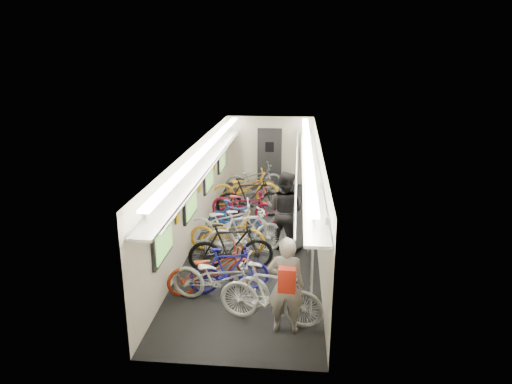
% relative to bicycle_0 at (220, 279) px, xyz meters
% --- Properties ---
extents(train_car_shell, '(10.00, 10.00, 10.00)m').
position_rel_bicycle_0_xyz_m(train_car_shell, '(0.05, 3.93, 1.15)').
color(train_car_shell, black).
rests_on(train_car_shell, ground).
extents(bicycle_0, '(2.03, 1.07, 1.01)m').
position_rel_bicycle_0_xyz_m(bicycle_0, '(0.00, 0.00, 0.00)').
color(bicycle_0, '#B0AFB3').
rests_on(bicycle_0, ground).
extents(bicycle_1, '(1.64, 0.82, 0.95)m').
position_rel_bicycle_0_xyz_m(bicycle_1, '(0.12, 0.42, -0.03)').
color(bicycle_1, navy).
rests_on(bicycle_1, ground).
extents(bicycle_2, '(1.90, 1.33, 0.95)m').
position_rel_bicycle_0_xyz_m(bicycle_2, '(-0.21, 0.44, -0.03)').
color(bicycle_2, maroon).
rests_on(bicycle_2, ground).
extents(bicycle_3, '(1.90, 0.88, 1.10)m').
position_rel_bicycle_0_xyz_m(bicycle_3, '(0.02, 1.33, 0.04)').
color(bicycle_3, black).
rests_on(bicycle_3, ground).
extents(bicycle_4, '(1.86, 0.80, 0.95)m').
position_rel_bicycle_0_xyz_m(bicycle_4, '(-0.21, 2.31, -0.03)').
color(bicycle_4, orange).
rests_on(bicycle_4, ground).
extents(bicycle_5, '(1.96, 1.29, 1.15)m').
position_rel_bicycle_0_xyz_m(bicycle_5, '(0.22, 2.10, 0.07)').
color(bicycle_5, silver).
rests_on(bicycle_5, ground).
extents(bicycle_6, '(2.10, 1.02, 1.06)m').
position_rel_bicycle_0_xyz_m(bicycle_6, '(-0.31, 2.84, 0.02)').
color(bicycle_6, silver).
rests_on(bicycle_6, ground).
extents(bicycle_7, '(1.60, 1.02, 0.93)m').
position_rel_bicycle_0_xyz_m(bicycle_7, '(-0.14, 3.27, -0.04)').
color(bicycle_7, '#1A429C').
rests_on(bicycle_7, ground).
extents(bicycle_8, '(2.09, 1.24, 1.04)m').
position_rel_bicycle_0_xyz_m(bicycle_8, '(-0.03, 4.23, 0.01)').
color(bicycle_8, maroon).
rests_on(bicycle_8, ground).
extents(bicycle_9, '(2.02, 0.87, 1.17)m').
position_rel_bicycle_0_xyz_m(bicycle_9, '(0.09, 4.69, 0.08)').
color(bicycle_9, black).
rests_on(bicycle_9, ground).
extents(bicycle_10, '(2.17, 1.17, 1.08)m').
position_rel_bicycle_0_xyz_m(bicycle_10, '(-0.19, 5.78, 0.03)').
color(bicycle_10, orange).
rests_on(bicycle_10, ground).
extents(bicycle_11, '(1.91, 0.87, 1.11)m').
position_rel_bicycle_0_xyz_m(bicycle_11, '(0.98, -0.57, 0.05)').
color(bicycle_11, silver).
rests_on(bicycle_11, ground).
extents(bicycle_12, '(1.75, 0.75, 0.89)m').
position_rel_bicycle_0_xyz_m(bicycle_12, '(0.08, 5.98, -0.06)').
color(bicycle_12, slate).
rests_on(bicycle_12, ground).
extents(bicycle_14, '(2.03, 1.19, 1.01)m').
position_rel_bicycle_0_xyz_m(bicycle_14, '(-0.03, 7.00, -0.00)').
color(bicycle_14, slate).
rests_on(bicycle_14, ground).
extents(passenger_near, '(0.65, 0.45, 1.70)m').
position_rel_bicycle_0_xyz_m(passenger_near, '(1.24, -0.77, 0.34)').
color(passenger_near, gray).
rests_on(passenger_near, ground).
extents(passenger_mid, '(1.14, 1.04, 1.90)m').
position_rel_bicycle_0_xyz_m(passenger_mid, '(1.11, 2.63, 0.44)').
color(passenger_mid, black).
rests_on(passenger_mid, ground).
extents(backpack, '(0.27, 0.16, 0.38)m').
position_rel_bicycle_0_xyz_m(backpack, '(1.27, -1.40, 0.77)').
color(backpack, '#B52112').
rests_on(backpack, passenger_near).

